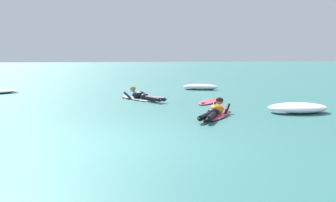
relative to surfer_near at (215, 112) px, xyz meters
name	(u,v)px	position (x,y,z in m)	size (l,w,h in m)	color
ground_plane	(111,92)	(-2.70, 7.25, -0.13)	(120.00, 120.00, 0.00)	#387A75
surfer_near	(215,112)	(0.00, 0.00, 0.00)	(1.67, 2.40, 0.55)	#E54C66
surfer_far	(141,96)	(-1.65, 4.14, 0.01)	(1.61, 2.42, 0.53)	silver
drifting_surfboard	(209,101)	(0.71, 3.04, -0.10)	(1.52, 1.93, 0.16)	#E54C66
whitewater_front	(298,108)	(2.66, 0.29, 0.00)	(1.86, 1.24, 0.29)	white
whitewater_mid_left	(201,87)	(1.65, 7.73, 0.00)	(1.86, 1.31, 0.28)	white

